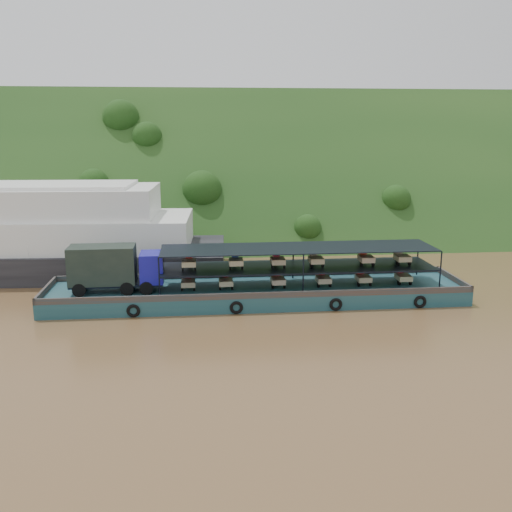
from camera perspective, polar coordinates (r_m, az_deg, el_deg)
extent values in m
plane|color=brown|center=(49.03, 2.69, -4.37)|extent=(160.00, 160.00, 0.00)
cube|color=#163A15|center=(83.88, -0.92, 2.87)|extent=(140.00, 39.60, 39.60)
cube|color=#16434E|center=(48.61, 0.10, -3.77)|extent=(35.00, 7.00, 1.20)
cube|color=#592D19|center=(51.64, -0.29, -1.80)|extent=(35.00, 0.20, 0.50)
cube|color=#592D19|center=(45.12, 0.54, -3.96)|extent=(35.00, 0.20, 0.50)
cube|color=#592D19|center=(53.00, 19.17, -2.14)|extent=(0.20, 7.00, 0.50)
cube|color=#592D19|center=(49.76, -20.29, -3.18)|extent=(0.20, 7.00, 0.50)
torus|color=black|center=(45.30, -12.17, -5.39)|extent=(1.06, 0.26, 1.06)
torus|color=black|center=(45.08, -1.98, -5.18)|extent=(1.06, 0.26, 1.06)
torus|color=black|center=(46.27, 7.99, -4.83)|extent=(1.06, 0.26, 1.06)
torus|color=black|center=(48.39, 16.10, -4.43)|extent=(1.06, 0.26, 1.06)
cylinder|color=black|center=(47.66, -17.26, -3.26)|extent=(1.11, 0.40, 1.10)
cylinder|color=black|center=(49.85, -16.79, -2.54)|extent=(1.11, 0.40, 1.10)
cylinder|color=black|center=(47.10, -12.78, -3.19)|extent=(1.11, 0.40, 1.10)
cylinder|color=black|center=(49.31, -12.51, -2.45)|extent=(1.11, 0.40, 1.10)
cylinder|color=black|center=(46.95, -10.91, -3.15)|extent=(1.11, 0.40, 1.10)
cylinder|color=black|center=(49.17, -10.72, -2.41)|extent=(1.11, 0.40, 1.10)
cube|color=black|center=(48.26, -13.69, -2.64)|extent=(7.52, 2.53, 0.22)
cube|color=#181595|center=(47.67, -10.36, -1.10)|extent=(1.91, 2.67, 2.42)
cube|color=black|center=(47.51, -9.25, -0.56)|extent=(0.10, 2.20, 0.99)
cube|color=black|center=(48.03, -15.09, -0.83)|extent=(5.32, 2.72, 3.08)
cube|color=black|center=(48.49, 4.22, -1.08)|extent=(23.00, 5.00, 0.12)
cube|color=black|center=(48.12, 4.25, 0.81)|extent=(23.00, 5.00, 0.08)
cylinder|color=black|center=(45.47, -9.66, -2.19)|extent=(0.12, 0.12, 3.30)
cylinder|color=black|center=(50.30, -9.30, -0.72)|extent=(0.12, 0.12, 3.30)
cylinder|color=black|center=(46.11, 4.75, -1.83)|extent=(0.12, 0.12, 3.30)
cylinder|color=black|center=(50.88, 3.73, -0.42)|extent=(0.12, 0.12, 3.30)
cylinder|color=black|center=(49.48, 17.96, -1.41)|extent=(0.12, 0.12, 3.30)
cylinder|color=black|center=(53.96, 15.86, -0.12)|extent=(0.12, 0.12, 3.30)
cylinder|color=black|center=(49.15, -6.76, -2.63)|extent=(0.12, 0.52, 0.52)
cylinder|color=black|center=(47.43, -7.39, -3.22)|extent=(0.14, 0.52, 0.52)
cylinder|color=black|center=(47.41, -6.18, -3.20)|extent=(0.14, 0.52, 0.52)
cube|color=#C2B489|center=(47.66, -6.79, -2.70)|extent=(1.15, 1.50, 0.44)
cube|color=#B10B0D|center=(48.73, -6.78, -2.14)|extent=(0.55, 0.80, 0.80)
cube|color=#B10B0D|center=(48.41, -6.80, -1.63)|extent=(0.50, 0.10, 0.10)
cylinder|color=black|center=(49.19, -3.12, -2.55)|extent=(0.12, 0.52, 0.52)
cylinder|color=black|center=(47.44, -3.61, -3.14)|extent=(0.14, 0.52, 0.52)
cylinder|color=black|center=(47.48, -2.41, -3.11)|extent=(0.14, 0.52, 0.52)
cube|color=beige|center=(47.70, -3.04, -2.61)|extent=(1.15, 1.50, 0.44)
cube|color=#B30B12|center=(48.76, -3.11, -2.05)|extent=(0.55, 0.80, 0.80)
cube|color=#B30B12|center=(48.44, -3.10, -1.54)|extent=(0.50, 0.10, 0.10)
cylinder|color=black|center=(49.57, 1.97, -2.42)|extent=(0.12, 0.52, 0.52)
cylinder|color=black|center=(47.79, 1.67, -2.99)|extent=(0.14, 0.52, 0.52)
cylinder|color=black|center=(47.93, 2.86, -2.96)|extent=(0.14, 0.52, 0.52)
cube|color=beige|center=(48.10, 2.21, -2.47)|extent=(1.15, 1.50, 0.44)
cube|color=red|center=(49.15, 2.03, -1.92)|extent=(0.55, 0.80, 0.80)
cube|color=red|center=(48.84, 2.06, -1.41)|extent=(0.50, 0.10, 0.10)
cylinder|color=black|center=(50.24, 6.39, -2.28)|extent=(0.12, 0.52, 0.52)
cylinder|color=black|center=(48.44, 6.26, -2.85)|extent=(0.14, 0.52, 0.52)
cylinder|color=black|center=(48.65, 7.41, -2.81)|extent=(0.14, 0.52, 0.52)
cube|color=beige|center=(48.78, 6.76, -2.34)|extent=(1.15, 1.50, 0.44)
cube|color=red|center=(49.82, 6.48, -1.79)|extent=(0.55, 0.80, 0.80)
cube|color=red|center=(49.51, 6.54, -1.29)|extent=(0.50, 0.10, 0.10)
cylinder|color=black|center=(51.08, 10.22, -2.16)|extent=(0.12, 0.52, 0.52)
cylinder|color=black|center=(49.27, 10.23, -2.71)|extent=(0.14, 0.52, 0.52)
cylinder|color=black|center=(49.55, 11.34, -2.67)|extent=(0.14, 0.52, 0.52)
cube|color=#C6B98C|center=(49.65, 10.69, -2.21)|extent=(1.15, 1.50, 0.44)
cube|color=red|center=(50.67, 10.33, -1.68)|extent=(0.55, 0.80, 0.80)
cube|color=red|center=(50.36, 10.42, -1.18)|extent=(0.50, 0.10, 0.10)
cylinder|color=black|center=(52.15, 13.96, -2.03)|extent=(0.12, 0.52, 0.52)
cylinder|color=black|center=(50.35, 14.11, -2.56)|extent=(0.14, 0.52, 0.52)
cylinder|color=black|center=(50.70, 15.17, -2.52)|extent=(0.14, 0.52, 0.52)
cube|color=beige|center=(50.75, 14.53, -2.07)|extent=(1.15, 1.50, 0.44)
cube|color=red|center=(51.75, 14.11, -1.55)|extent=(0.55, 0.80, 0.80)
cube|color=red|center=(51.45, 14.21, -1.07)|extent=(0.50, 0.10, 0.10)
cylinder|color=black|center=(48.72, -6.69, -0.68)|extent=(0.12, 0.52, 0.52)
cylinder|color=black|center=(46.99, -7.33, -1.20)|extent=(0.14, 0.52, 0.52)
cylinder|color=black|center=(46.97, -6.11, -1.18)|extent=(0.14, 0.52, 0.52)
cube|color=beige|center=(47.23, -6.73, -0.69)|extent=(1.15, 1.50, 0.44)
cube|color=red|center=(48.31, -6.71, -0.16)|extent=(0.55, 0.80, 0.80)
cube|color=red|center=(48.01, -6.73, 0.37)|extent=(0.50, 0.10, 0.10)
cylinder|color=black|center=(48.81, -2.13, -0.58)|extent=(0.12, 0.52, 0.52)
cylinder|color=black|center=(47.03, -2.60, -1.10)|extent=(0.14, 0.52, 0.52)
cylinder|color=black|center=(47.10, -1.38, -1.07)|extent=(0.14, 0.52, 0.52)
cube|color=beige|center=(47.32, -2.02, -0.58)|extent=(1.15, 1.50, 0.44)
cube|color=navy|center=(48.40, -2.12, -0.06)|extent=(0.55, 0.80, 0.80)
cube|color=navy|center=(48.09, -2.11, 0.47)|extent=(0.50, 0.10, 0.10)
cylinder|color=black|center=(49.15, 1.96, -0.48)|extent=(0.12, 0.52, 0.52)
cylinder|color=black|center=(47.35, 1.65, -0.99)|extent=(0.14, 0.52, 0.52)
cylinder|color=black|center=(47.49, 2.85, -0.96)|extent=(0.14, 0.52, 0.52)
cube|color=tan|center=(47.67, 2.19, -0.48)|extent=(1.15, 1.50, 0.44)
cube|color=#B90C27|center=(48.74, 2.01, 0.03)|extent=(0.55, 0.80, 0.80)
cube|color=#B90C27|center=(48.44, 2.05, 0.56)|extent=(0.50, 0.10, 0.10)
cylinder|color=black|center=(49.68, 5.69, -0.39)|extent=(0.12, 0.52, 0.52)
cylinder|color=black|center=(47.87, 5.52, -0.89)|extent=(0.14, 0.52, 0.52)
cylinder|color=black|center=(48.08, 6.69, -0.86)|extent=(0.14, 0.52, 0.52)
cube|color=#C0B288|center=(48.23, 6.03, -0.39)|extent=(1.15, 1.50, 0.44)
cube|color=#C7B88C|center=(49.28, 5.77, 0.12)|extent=(0.55, 0.80, 0.80)
cube|color=#C7B88C|center=(48.98, 5.83, 0.64)|extent=(0.50, 0.10, 0.10)
cylinder|color=black|center=(50.71, 10.48, -0.27)|extent=(0.12, 0.52, 0.52)
cylinder|color=black|center=(48.89, 10.50, -0.76)|extent=(0.14, 0.52, 0.52)
cylinder|color=black|center=(49.18, 11.62, -0.73)|extent=(0.14, 0.52, 0.52)
cube|color=tan|center=(49.28, 10.96, -0.27)|extent=(1.15, 1.50, 0.44)
cube|color=red|center=(50.32, 10.60, 0.23)|extent=(0.55, 0.80, 0.80)
cube|color=red|center=(50.03, 10.69, 0.74)|extent=(0.50, 0.10, 0.10)
cylinder|color=black|center=(51.69, 13.87, -0.19)|extent=(0.12, 0.52, 0.52)
cylinder|color=black|center=(49.87, 14.01, -0.66)|extent=(0.14, 0.52, 0.52)
cylinder|color=black|center=(50.22, 15.09, -0.63)|extent=(0.14, 0.52, 0.52)
cube|color=#C4B58B|center=(50.29, 14.44, -0.18)|extent=(1.15, 1.50, 0.44)
cube|color=tan|center=(51.30, 14.01, 0.30)|extent=(0.55, 0.80, 0.80)
cube|color=tan|center=(51.01, 14.12, 0.80)|extent=(0.50, 0.10, 0.10)
cube|color=black|center=(62.72, -24.11, -0.42)|extent=(45.15, 13.48, 2.68)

